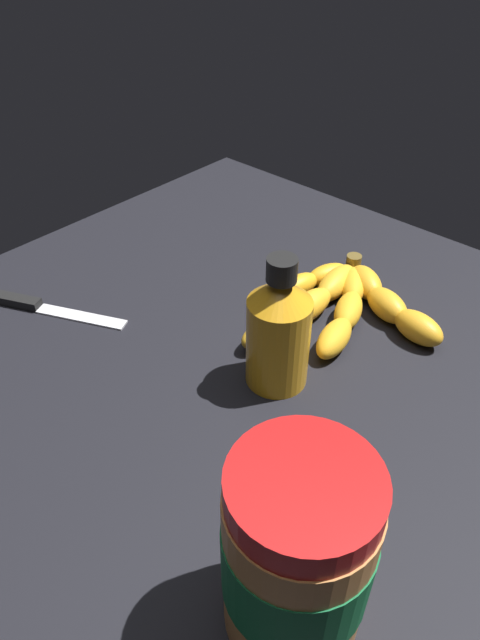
{
  "coord_description": "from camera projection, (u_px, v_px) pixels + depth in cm",
  "views": [
    {
      "loc": [
        33.61,
        35.12,
        43.06
      ],
      "look_at": [
        -1.1,
        3.67,
        5.71
      ],
      "focal_mm": 31.73,
      "sensor_mm": 36.0,
      "label": 1
    }
  ],
  "objects": [
    {
      "name": "peanut_butter_jar",
      "position": [
        297.0,
        556.0,
        0.37
      ],
      "size": [
        9.98,
        9.98,
        16.34
      ],
      "color": "#B27238",
      "rests_on": "ground_plane"
    },
    {
      "name": "honey_bottle",
      "position": [
        278.0,
        330.0,
        0.57
      ],
      "size": [
        6.6,
        6.6,
        15.2
      ],
      "color": "orange",
      "rests_on": "ground_plane"
    },
    {
      "name": "ground_plane",
      "position": [
        211.0,
        365.0,
        0.66
      ],
      "size": [
        83.47,
        73.28,
        4.82
      ],
      "primitive_type": "cube",
      "color": "black"
    },
    {
      "name": "banana_bunch",
      "position": [
        337.0,
        303.0,
        0.69
      ],
      "size": [
        23.02,
        21.04,
        3.46
      ],
      "color": "gold",
      "rests_on": "ground_plane"
    },
    {
      "name": "butter_knife",
      "position": [
        43.0,
        307.0,
        0.7
      ],
      "size": [
        9.46,
        17.63,
        1.2
      ],
      "color": "silver",
      "rests_on": "ground_plane"
    }
  ]
}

